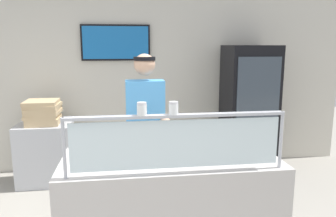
{
  "coord_description": "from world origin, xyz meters",
  "views": [
    {
      "loc": [
        0.5,
        -2.13,
        1.84
      ],
      "look_at": [
        0.85,
        0.42,
        1.35
      ],
      "focal_mm": 35.42,
      "sensor_mm": 36.0,
      "label": 1
    }
  ],
  "objects_px": {
    "pizza_server": "(146,152)",
    "pizza_box_stack": "(43,112)",
    "pizza_tray": "(142,154)",
    "drink_fridge": "(249,110)",
    "pepper_flake_shaker": "(174,109)",
    "parmesan_shaker": "(142,110)",
    "worker_figure": "(146,129)"
  },
  "relations": [
    {
      "from": "pizza_server",
      "to": "worker_figure",
      "type": "distance_m",
      "value": 0.67
    },
    {
      "from": "pizza_box_stack",
      "to": "pepper_flake_shaker",
      "type": "bearing_deg",
      "value": -58.43
    },
    {
      "from": "pepper_flake_shaker",
      "to": "drink_fridge",
      "type": "height_order",
      "value": "drink_fridge"
    },
    {
      "from": "pepper_flake_shaker",
      "to": "drink_fridge",
      "type": "xyz_separation_m",
      "value": [
        1.46,
        2.3,
        -0.49
      ]
    },
    {
      "from": "parmesan_shaker",
      "to": "drink_fridge",
      "type": "bearing_deg",
      "value": 53.96
    },
    {
      "from": "drink_fridge",
      "to": "pepper_flake_shaker",
      "type": "bearing_deg",
      "value": -122.37
    },
    {
      "from": "pizza_tray",
      "to": "pepper_flake_shaker",
      "type": "bearing_deg",
      "value": -63.47
    },
    {
      "from": "pizza_server",
      "to": "worker_figure",
      "type": "relative_size",
      "value": 0.16
    },
    {
      "from": "parmesan_shaker",
      "to": "worker_figure",
      "type": "distance_m",
      "value": 1.13
    },
    {
      "from": "pizza_box_stack",
      "to": "drink_fridge",
      "type": "bearing_deg",
      "value": 0.88
    },
    {
      "from": "pizza_server",
      "to": "parmesan_shaker",
      "type": "relative_size",
      "value": 3.12
    },
    {
      "from": "pizza_server",
      "to": "pizza_box_stack",
      "type": "distance_m",
      "value": 2.24
    },
    {
      "from": "drink_fridge",
      "to": "pizza_server",
      "type": "bearing_deg",
      "value": -130.16
    },
    {
      "from": "pepper_flake_shaker",
      "to": "pizza_tray",
      "type": "bearing_deg",
      "value": 116.53
    },
    {
      "from": "worker_figure",
      "to": "pizza_box_stack",
      "type": "bearing_deg",
      "value": 136.39
    },
    {
      "from": "pepper_flake_shaker",
      "to": "drink_fridge",
      "type": "relative_size",
      "value": 0.05
    },
    {
      "from": "pizza_server",
      "to": "worker_figure",
      "type": "height_order",
      "value": "worker_figure"
    },
    {
      "from": "pizza_tray",
      "to": "drink_fridge",
      "type": "bearing_deg",
      "value": 48.95
    },
    {
      "from": "pizza_tray",
      "to": "pizza_server",
      "type": "relative_size",
      "value": 1.46
    },
    {
      "from": "pizza_server",
      "to": "parmesan_shaker",
      "type": "bearing_deg",
      "value": -94.31
    },
    {
      "from": "worker_figure",
      "to": "pizza_box_stack",
      "type": "height_order",
      "value": "worker_figure"
    },
    {
      "from": "pizza_tray",
      "to": "parmesan_shaker",
      "type": "xyz_separation_m",
      "value": [
        -0.02,
        -0.4,
        0.45
      ]
    },
    {
      "from": "parmesan_shaker",
      "to": "worker_figure",
      "type": "height_order",
      "value": "worker_figure"
    },
    {
      "from": "worker_figure",
      "to": "parmesan_shaker",
      "type": "bearing_deg",
      "value": -95.33
    },
    {
      "from": "parmesan_shaker",
      "to": "drink_fridge",
      "type": "distance_m",
      "value": 2.89
    },
    {
      "from": "pizza_server",
      "to": "pizza_box_stack",
      "type": "relative_size",
      "value": 0.64
    },
    {
      "from": "parmesan_shaker",
      "to": "pepper_flake_shaker",
      "type": "distance_m",
      "value": 0.22
    },
    {
      "from": "pizza_server",
      "to": "drink_fridge",
      "type": "distance_m",
      "value": 2.52
    },
    {
      "from": "parmesan_shaker",
      "to": "pepper_flake_shaker",
      "type": "xyz_separation_m",
      "value": [
        0.22,
        0.0,
        -0.0
      ]
    },
    {
      "from": "pizza_server",
      "to": "pizza_box_stack",
      "type": "height_order",
      "value": "pizza_box_stack"
    },
    {
      "from": "pizza_tray",
      "to": "pizza_server",
      "type": "distance_m",
      "value": 0.05
    },
    {
      "from": "parmesan_shaker",
      "to": "drink_fridge",
      "type": "height_order",
      "value": "drink_fridge"
    }
  ]
}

